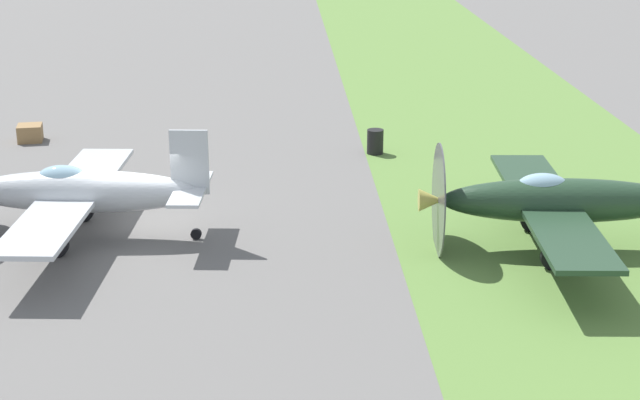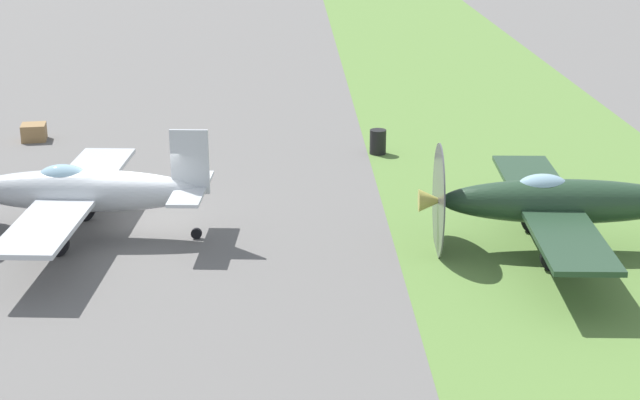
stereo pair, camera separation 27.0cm
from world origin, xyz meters
TOP-DOWN VIEW (x-y plane):
  - ground_plane at (0.00, 0.00)m, footprint 160.00×160.00m
  - grass_verge at (0.00, -12.65)m, footprint 120.00×11.00m
  - airplane_lead at (-0.35, 1.58)m, footprint 9.30×7.35m
  - airplane_wingman at (-1.78, -11.48)m, footprint 9.41×7.45m
  - fuel_drum at (7.88, -7.52)m, footprint 0.60×0.60m
  - supply_crate at (10.18, 5.48)m, footprint 1.02×1.02m

SIDE VIEW (x-z plane):
  - ground_plane at x=0.00m, z-range 0.00..0.00m
  - grass_verge at x=0.00m, z-range 0.00..0.01m
  - supply_crate at x=10.18m, z-range 0.00..0.64m
  - fuel_drum at x=7.88m, z-range 0.00..0.90m
  - airplane_lead at x=-0.35m, z-range -0.27..3.04m
  - airplane_wingman at x=-1.78m, z-range -0.27..3.08m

